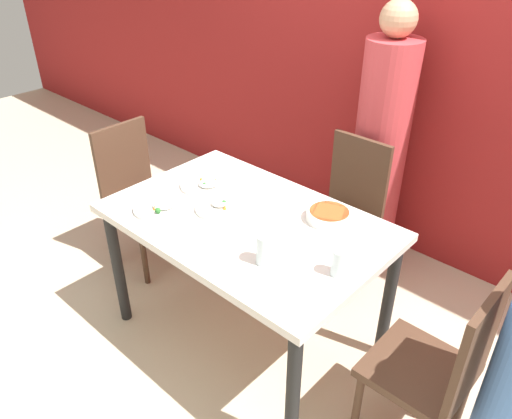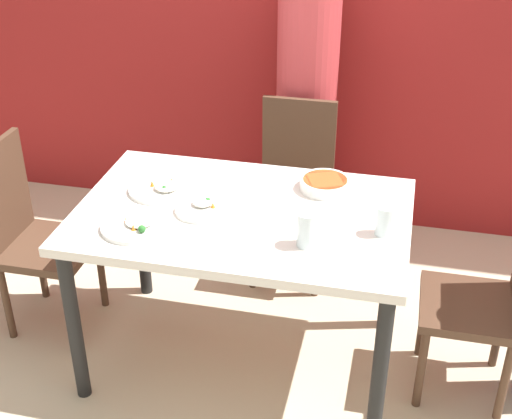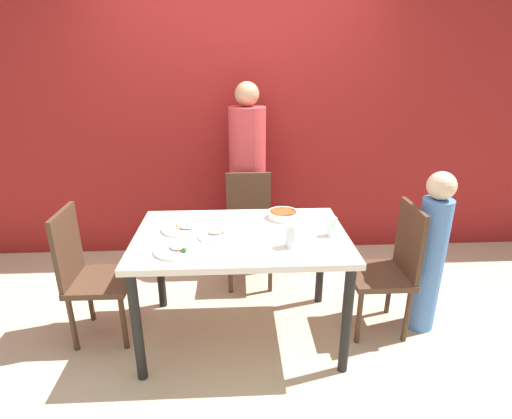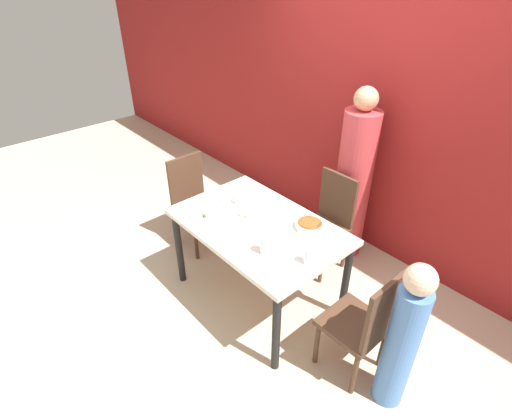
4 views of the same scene
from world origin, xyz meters
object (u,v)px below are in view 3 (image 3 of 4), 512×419
Objects in this scene: chair_child_spot at (390,266)px; bowl_curry at (283,214)px; chair_adult_spot at (249,226)px; plate_rice_adult at (183,228)px; person_adult at (248,184)px; person_child at (430,255)px; glass_water_tall at (332,227)px.

bowl_curry is (-0.72, 0.23, 0.31)m from chair_child_spot.
chair_adult_spot is 3.46× the size of plate_rice_adult.
bowl_curry is at bearing -75.38° from person_adult.
plate_rice_adult is (-1.40, 0.05, 0.30)m from chair_child_spot.
person_adult is at bearing 138.38° from person_child.
person_adult is (-0.94, 1.08, 0.27)m from chair_child_spot.
chair_child_spot is 4.30× the size of bowl_curry.
glass_water_tall is (0.95, -0.14, 0.05)m from plate_rice_adult.
person_adult is 7.63× the size of bowl_curry.
glass_water_tall is at bearing -78.76° from chair_child_spot.
plate_rice_adult is (-0.68, -0.18, -0.01)m from bowl_curry.
chair_child_spot is 0.57m from glass_water_tall.
chair_child_spot is at bearing -17.33° from bowl_curry.
chair_child_spot reaches higher than glass_water_tall.
person_adult is 6.14× the size of plate_rice_adult.
person_adult is at bearing -138.73° from chair_child_spot.
chair_child_spot is 7.69× the size of glass_water_tall.
person_child is (1.21, -0.75, 0.07)m from chair_adult_spot.
chair_child_spot reaches higher than bowl_curry.
chair_child_spot is at bearing -38.40° from chair_adult_spot.
chair_child_spot is 0.56× the size of person_adult.
chair_adult_spot is 4.30× the size of bowl_curry.
chair_adult_spot is at bearing -128.40° from chair_child_spot.
person_adult is at bearing 90.00° from chair_adult_spot.
bowl_curry is 0.70m from plate_rice_adult.
bowl_curry is at bearing 167.17° from person_child.
chair_adult_spot is 1.03m from glass_water_tall.
chair_adult_spot is 0.56× the size of person_adult.
chair_adult_spot is 0.89m from plate_rice_adult.
chair_adult_spot is 0.80× the size of person_child.
bowl_curry is 0.42m from glass_water_tall.
bowl_curry is 1.79× the size of glass_water_tall.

